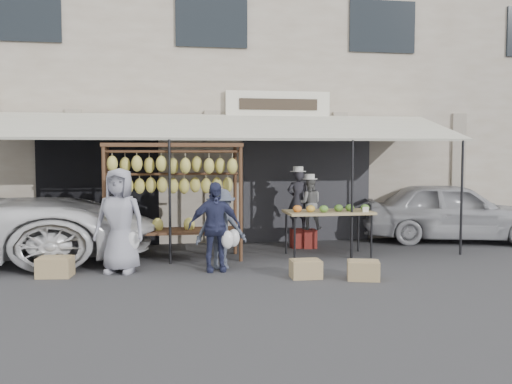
# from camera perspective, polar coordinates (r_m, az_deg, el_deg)

# --- Properties ---
(ground_plane) EXTENTS (90.00, 90.00, 0.00)m
(ground_plane) POSITION_cam_1_polar(r_m,az_deg,el_deg) (9.69, -2.43, -8.31)
(ground_plane) COLOR #2D2D30
(shophouse) EXTENTS (24.00, 6.15, 7.30)m
(shophouse) POSITION_cam_1_polar(r_m,az_deg,el_deg) (16.01, -5.43, 9.65)
(shophouse) COLOR #B9AFA0
(shophouse) RESTS_ON ground_plane
(awning) EXTENTS (10.00, 2.35, 2.92)m
(awning) POSITION_cam_1_polar(r_m,az_deg,el_deg) (11.74, -3.83, 6.47)
(awning) COLOR beige
(awning) RESTS_ON ground_plane
(banana_rack) EXTENTS (2.60, 0.90, 2.24)m
(banana_rack) POSITION_cam_1_polar(r_m,az_deg,el_deg) (10.95, -8.29, 1.38)
(banana_rack) COLOR #412C19
(banana_rack) RESTS_ON ground_plane
(produce_table) EXTENTS (1.70, 0.90, 1.04)m
(produce_table) POSITION_cam_1_polar(r_m,az_deg,el_deg) (11.39, 7.28, -2.05)
(produce_table) COLOR tan
(produce_table) RESTS_ON ground_plane
(vendor_left) EXTENTS (0.49, 0.35, 1.28)m
(vendor_left) POSITION_cam_1_polar(r_m,az_deg,el_deg) (12.30, 4.21, -0.76)
(vendor_left) COLOR #28272E
(vendor_left) RESTS_ON stool_left
(vendor_right) EXTENTS (0.62, 0.53, 1.12)m
(vendor_right) POSITION_cam_1_polar(r_m,az_deg,el_deg) (12.30, 5.36, -1.15)
(vendor_right) COLOR gray
(vendor_right) RESTS_ON stool_right
(customer_left) EXTENTS (1.01, 0.81, 1.80)m
(customer_left) POSITION_cam_1_polar(r_m,az_deg,el_deg) (10.03, -13.47, -2.80)
(customer_left) COLOR #8E8E9D
(customer_left) RESTS_ON ground_plane
(customer_mid) EXTENTS (0.93, 0.43, 1.55)m
(customer_mid) POSITION_cam_1_polar(r_m,az_deg,el_deg) (9.92, -4.17, -3.48)
(customer_mid) COLOR #2A2E51
(customer_mid) RESTS_ON ground_plane
(customer_right) EXTENTS (0.97, 0.64, 1.42)m
(customer_right) POSITION_cam_1_polar(r_m,az_deg,el_deg) (10.13, -3.53, -3.70)
(customer_right) COLOR #444A59
(customer_right) RESTS_ON ground_plane
(stool_left) EXTENTS (0.36, 0.36, 0.41)m
(stool_left) POSITION_cam_1_polar(r_m,az_deg,el_deg) (12.40, 4.19, -4.64)
(stool_left) COLOR maroon
(stool_left) RESTS_ON ground_plane
(stool_right) EXTENTS (0.36, 0.36, 0.40)m
(stool_right) POSITION_cam_1_polar(r_m,az_deg,el_deg) (12.39, 5.33, -4.67)
(stool_right) COLOR maroon
(stool_right) RESTS_ON ground_plane
(crate_near_a) EXTENTS (0.50, 0.38, 0.29)m
(crate_near_a) POSITION_cam_1_polar(r_m,az_deg,el_deg) (9.49, 5.00, -7.67)
(crate_near_a) COLOR tan
(crate_near_a) RESTS_ON ground_plane
(crate_near_b) EXTENTS (0.60, 0.51, 0.30)m
(crate_near_b) POSITION_cam_1_polar(r_m,az_deg,el_deg) (9.49, 10.68, -7.71)
(crate_near_b) COLOR tan
(crate_near_b) RESTS_ON ground_plane
(crate_far) EXTENTS (0.59, 0.48, 0.33)m
(crate_far) POSITION_cam_1_polar(r_m,az_deg,el_deg) (10.10, -19.44, -7.08)
(crate_far) COLOR tan
(crate_far) RESTS_ON ground_plane
(sedan) EXTENTS (4.38, 2.69, 1.39)m
(sedan) POSITION_cam_1_polar(r_m,az_deg,el_deg) (13.97, 19.06, -1.85)
(sedan) COLOR #B3B3B8
(sedan) RESTS_ON ground_plane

